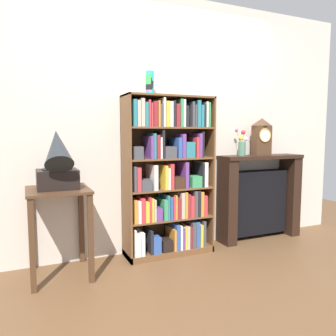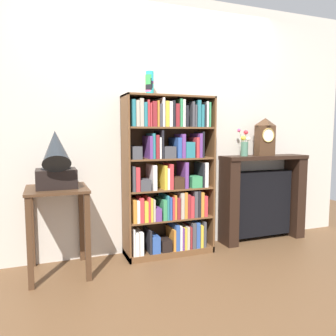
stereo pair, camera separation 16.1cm
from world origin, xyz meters
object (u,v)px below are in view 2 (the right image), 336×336
Objects in this scene: gramophone at (56,162)px; fireplace_mantel at (262,198)px; bookshelf at (169,181)px; mantel_clock at (265,137)px; flower_vase at (244,145)px; cup_stack at (150,83)px; side_table_left at (57,210)px.

gramophone is 2.29m from fireplace_mantel.
bookshelf reaches higher than fireplace_mantel.
mantel_clock is 0.28m from flower_vase.
cup_stack is 1.15m from gramophone.
mantel_clock is at bearing 4.91° from gramophone.
mantel_clock is at bearing 3.40° from side_table_left.
cup_stack is 1.44m from mantel_clock.
mantel_clock is (0.00, -0.02, 0.70)m from fireplace_mantel.
fireplace_mantel is (2.22, 0.16, -0.08)m from side_table_left.
gramophone is 1.97m from flower_vase.
bookshelf is 5.31× the size of flower_vase.
cup_stack is 0.30× the size of side_table_left.
side_table_left is 2.31m from mantel_clock.
flower_vase is at bearing -175.52° from fireplace_mantel.
bookshelf is 1.55× the size of fireplace_mantel.
fireplace_mantel is (1.34, 0.02, -1.21)m from cup_stack.
flower_vase is (1.96, 0.14, 0.53)m from side_table_left.
side_table_left is at bearing -174.30° from bookshelf.
side_table_left is at bearing -175.96° from fireplace_mantel.
bookshelf is at bearing -177.50° from fireplace_mantel.
cup_stack reaches higher than bookshelf.
gramophone is (-0.88, -0.20, -0.71)m from cup_stack.
fireplace_mantel is at bearing 5.55° from gramophone.
fireplace_mantel is at bearing 4.04° from side_table_left.
gramophone is 2.24m from mantel_clock.
fireplace_mantel is at bearing 0.67° from cup_stack.
flower_vase reaches higher than side_table_left.
mantel_clock is (2.22, 0.13, 0.62)m from side_table_left.
mantel_clock reaches higher than fireplace_mantel.
flower_vase is (-0.26, -0.02, 0.61)m from fireplace_mantel.
flower_vase is (-0.27, 0.00, -0.09)m from mantel_clock.
bookshelf is 3.79× the size of mantel_clock.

